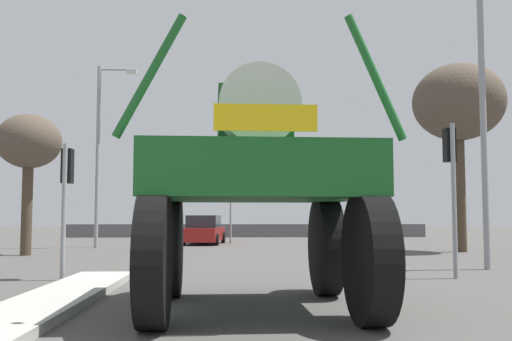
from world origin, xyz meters
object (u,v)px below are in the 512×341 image
at_px(traffic_signal_near_right, 451,165).
at_px(streetlight_far_left, 101,147).
at_px(traffic_signal_near_left, 67,181).
at_px(oversize_sprayer, 255,185).
at_px(sedan_ahead, 204,231).
at_px(traffic_signal_far_left, 231,190).
at_px(bare_tree_right, 459,103).
at_px(streetlight_near_right, 488,86).
at_px(bare_tree_left, 29,144).

bearing_deg(traffic_signal_near_right, streetlight_far_left, 130.83).
distance_m(traffic_signal_near_left, streetlight_far_left, 13.93).
bearing_deg(traffic_signal_near_left, oversize_sprayer, -46.48).
xyz_separation_m(sedan_ahead, traffic_signal_far_left, (1.40, 0.74, 2.16)).
bearing_deg(bare_tree_right, traffic_signal_near_left, -144.02).
bearing_deg(streetlight_near_right, traffic_signal_near_right, -132.60).
bearing_deg(bare_tree_left, traffic_signal_near_right, -32.47).
distance_m(traffic_signal_near_right, bare_tree_left, 15.82).
bearing_deg(oversize_sprayer, bare_tree_left, 30.20).
xyz_separation_m(oversize_sprayer, traffic_signal_near_right, (5.03, 4.61, 0.75)).
bearing_deg(traffic_signal_far_left, bare_tree_left, -130.53).
bearing_deg(bare_tree_left, oversize_sprayer, -57.71).
relative_size(oversize_sprayer, streetlight_near_right, 0.54).
bearing_deg(traffic_signal_near_left, traffic_signal_far_left, 77.50).
relative_size(traffic_signal_far_left, streetlight_far_left, 0.45).
bearing_deg(oversize_sprayer, sedan_ahead, 3.00).
height_order(traffic_signal_near_right, streetlight_near_right, streetlight_near_right).
height_order(traffic_signal_far_left, bare_tree_right, bare_tree_right).
relative_size(traffic_signal_near_right, bare_tree_left, 0.70).
bearing_deg(streetlight_far_left, bare_tree_right, -13.09).
distance_m(bare_tree_left, bare_tree_right, 17.60).
height_order(oversize_sprayer, streetlight_near_right, streetlight_near_right).
distance_m(streetlight_far_left, bare_tree_left, 5.35).
bearing_deg(traffic_signal_near_right, sedan_ahead, 112.46).
bearing_deg(oversize_sprayer, traffic_signal_far_left, -0.78).
height_order(streetlight_near_right, streetlight_far_left, streetlight_near_right).
height_order(traffic_signal_near_right, streetlight_far_left, streetlight_far_left).
relative_size(sedan_ahead, streetlight_far_left, 0.49).
xyz_separation_m(streetlight_near_right, streetlight_far_left, (-13.64, 11.42, -0.47)).
height_order(traffic_signal_near_left, traffic_signal_near_right, traffic_signal_near_right).
bearing_deg(streetlight_near_right, traffic_signal_near_left, -169.51).
relative_size(streetlight_near_right, streetlight_far_left, 1.10).
distance_m(oversize_sprayer, streetlight_near_right, 10.21).
height_order(bare_tree_left, bare_tree_right, bare_tree_right).
bearing_deg(streetlight_far_left, traffic_signal_near_left, -80.45).
height_order(sedan_ahead, traffic_signal_near_right, traffic_signal_near_right).
bearing_deg(streetlight_far_left, sedan_ahead, 34.32).
height_order(traffic_signal_near_left, streetlight_far_left, streetlight_far_left).
distance_m(traffic_signal_near_right, bare_tree_right, 11.24).
distance_m(traffic_signal_near_left, bare_tree_right, 17.20).
bearing_deg(sedan_ahead, oversize_sprayer, -168.81).
height_order(sedan_ahead, streetlight_near_right, streetlight_near_right).
distance_m(traffic_signal_far_left, streetlight_far_left, 7.58).
height_order(oversize_sprayer, streetlight_far_left, streetlight_far_left).
distance_m(sedan_ahead, streetlight_near_right, 17.74).
relative_size(sedan_ahead, streetlight_near_right, 0.45).
relative_size(traffic_signal_near_right, streetlight_near_right, 0.40).
relative_size(oversize_sprayer, streetlight_far_left, 0.59).
bearing_deg(streetlight_far_left, streetlight_near_right, -39.94).
bearing_deg(bare_tree_right, traffic_signal_far_left, 141.60).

